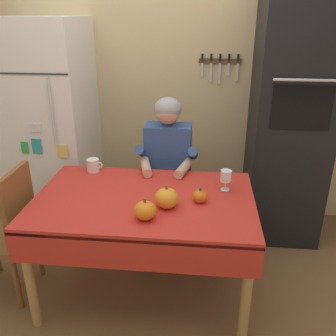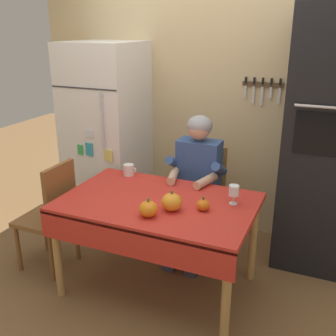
{
  "view_description": "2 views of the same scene",
  "coord_description": "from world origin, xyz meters",
  "px_view_note": "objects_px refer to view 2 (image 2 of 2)",
  "views": [
    {
      "loc": [
        0.36,
        -1.93,
        1.83
      ],
      "look_at": [
        0.14,
        0.2,
        0.9
      ],
      "focal_mm": 38.85,
      "sensor_mm": 36.0,
      "label": 1
    },
    {
      "loc": [
        1.13,
        -2.31,
        1.95
      ],
      "look_at": [
        0.04,
        0.2,
        0.96
      ],
      "focal_mm": 42.84,
      "sensor_mm": 36.0,
      "label": 2
    }
  ],
  "objects_px": {
    "seated_person": "(196,176)",
    "wine_glass": "(234,191)",
    "coffee_mug": "(129,170)",
    "wall_oven": "(324,143)",
    "dining_table": "(157,212)",
    "chair_left_side": "(53,212)",
    "pumpkin_small": "(172,202)",
    "pumpkin_large": "(148,209)",
    "pumpkin_medium": "(203,205)",
    "refrigerator": "(107,136)",
    "chair_behind_person": "(202,192)"
  },
  "relations": [
    {
      "from": "pumpkin_large",
      "to": "pumpkin_medium",
      "type": "distance_m",
      "value": 0.38
    },
    {
      "from": "chair_behind_person",
      "to": "pumpkin_large",
      "type": "height_order",
      "value": "chair_behind_person"
    },
    {
      "from": "coffee_mug",
      "to": "wine_glass",
      "type": "xyz_separation_m",
      "value": [
        0.96,
        -0.21,
        0.05
      ]
    },
    {
      "from": "seated_person",
      "to": "pumpkin_medium",
      "type": "height_order",
      "value": "seated_person"
    },
    {
      "from": "pumpkin_medium",
      "to": "pumpkin_small",
      "type": "relative_size",
      "value": 0.69
    },
    {
      "from": "wall_oven",
      "to": "pumpkin_large",
      "type": "bearing_deg",
      "value": -130.74
    },
    {
      "from": "dining_table",
      "to": "seated_person",
      "type": "distance_m",
      "value": 0.62
    },
    {
      "from": "dining_table",
      "to": "chair_behind_person",
      "type": "distance_m",
      "value": 0.81
    },
    {
      "from": "coffee_mug",
      "to": "wine_glass",
      "type": "relative_size",
      "value": 0.83
    },
    {
      "from": "seated_person",
      "to": "pumpkin_large",
      "type": "distance_m",
      "value": 0.84
    },
    {
      "from": "chair_left_side",
      "to": "wine_glass",
      "type": "height_order",
      "value": "chair_left_side"
    },
    {
      "from": "wine_glass",
      "to": "pumpkin_medium",
      "type": "relative_size",
      "value": 1.4
    },
    {
      "from": "dining_table",
      "to": "chair_behind_person",
      "type": "height_order",
      "value": "chair_behind_person"
    },
    {
      "from": "wall_oven",
      "to": "refrigerator",
      "type": "bearing_deg",
      "value": -178.87
    },
    {
      "from": "chair_behind_person",
      "to": "chair_left_side",
      "type": "distance_m",
      "value": 1.31
    },
    {
      "from": "wall_oven",
      "to": "dining_table",
      "type": "relative_size",
      "value": 1.5
    },
    {
      "from": "pumpkin_large",
      "to": "pumpkin_small",
      "type": "relative_size",
      "value": 0.89
    },
    {
      "from": "refrigerator",
      "to": "chair_behind_person",
      "type": "xyz_separation_m",
      "value": [
        1.04,
        -0.09,
        -0.39
      ]
    },
    {
      "from": "wall_oven",
      "to": "pumpkin_small",
      "type": "bearing_deg",
      "value": -131.35
    },
    {
      "from": "wine_glass",
      "to": "chair_behind_person",
      "type": "bearing_deg",
      "value": 125.14
    },
    {
      "from": "seated_person",
      "to": "coffee_mug",
      "type": "xyz_separation_m",
      "value": [
        -0.53,
        -0.21,
        0.05
      ]
    },
    {
      "from": "chair_behind_person",
      "to": "refrigerator",
      "type": "bearing_deg",
      "value": 175.01
    },
    {
      "from": "refrigerator",
      "to": "chair_behind_person",
      "type": "distance_m",
      "value": 1.11
    },
    {
      "from": "refrigerator",
      "to": "pumpkin_medium",
      "type": "relative_size",
      "value": 17.78
    },
    {
      "from": "chair_left_side",
      "to": "coffee_mug",
      "type": "height_order",
      "value": "chair_left_side"
    },
    {
      "from": "seated_person",
      "to": "wine_glass",
      "type": "bearing_deg",
      "value": -44.53
    },
    {
      "from": "wall_oven",
      "to": "pumpkin_small",
      "type": "distance_m",
      "value": 1.37
    },
    {
      "from": "seated_person",
      "to": "coffee_mug",
      "type": "distance_m",
      "value": 0.57
    },
    {
      "from": "chair_behind_person",
      "to": "wall_oven",
      "type": "bearing_deg",
      "value": 7.7
    },
    {
      "from": "chair_left_side",
      "to": "pumpkin_medium",
      "type": "relative_size",
      "value": 9.19
    },
    {
      "from": "wall_oven",
      "to": "pumpkin_small",
      "type": "relative_size",
      "value": 14.39
    },
    {
      "from": "wine_glass",
      "to": "chair_left_side",
      "type": "bearing_deg",
      "value": -170.01
    },
    {
      "from": "wine_glass",
      "to": "pumpkin_large",
      "type": "distance_m",
      "value": 0.63
    },
    {
      "from": "pumpkin_medium",
      "to": "refrigerator",
      "type": "bearing_deg",
      "value": 145.75
    },
    {
      "from": "refrigerator",
      "to": "seated_person",
      "type": "distance_m",
      "value": 1.09
    },
    {
      "from": "dining_table",
      "to": "pumpkin_small",
      "type": "xyz_separation_m",
      "value": [
        0.16,
        -0.09,
        0.15
      ]
    },
    {
      "from": "pumpkin_large",
      "to": "pumpkin_medium",
      "type": "xyz_separation_m",
      "value": [
        0.31,
        0.23,
        -0.01
      ]
    },
    {
      "from": "chair_left_side",
      "to": "wine_glass",
      "type": "relative_size",
      "value": 6.57
    },
    {
      "from": "wine_glass",
      "to": "pumpkin_large",
      "type": "bearing_deg",
      "value": -138.41
    },
    {
      "from": "seated_person",
      "to": "wine_glass",
      "type": "height_order",
      "value": "seated_person"
    },
    {
      "from": "coffee_mug",
      "to": "chair_left_side",
      "type": "bearing_deg",
      "value": -134.99
    },
    {
      "from": "chair_left_side",
      "to": "wine_glass",
      "type": "distance_m",
      "value": 1.48
    },
    {
      "from": "dining_table",
      "to": "chair_left_side",
      "type": "bearing_deg",
      "value": -175.45
    },
    {
      "from": "refrigerator",
      "to": "chair_left_side",
      "type": "relative_size",
      "value": 1.94
    },
    {
      "from": "wine_glass",
      "to": "pumpkin_small",
      "type": "distance_m",
      "value": 0.45
    },
    {
      "from": "dining_table",
      "to": "wine_glass",
      "type": "bearing_deg",
      "value": 18.98
    },
    {
      "from": "pumpkin_large",
      "to": "coffee_mug",
      "type": "bearing_deg",
      "value": 127.92
    },
    {
      "from": "chair_left_side",
      "to": "pumpkin_small",
      "type": "bearing_deg",
      "value": -1.09
    },
    {
      "from": "refrigerator",
      "to": "pumpkin_large",
      "type": "xyz_separation_m",
      "value": [
        1.0,
        -1.12,
        -0.11
      ]
    },
    {
      "from": "refrigerator",
      "to": "chair_left_side",
      "type": "distance_m",
      "value": 1.03
    }
  ]
}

